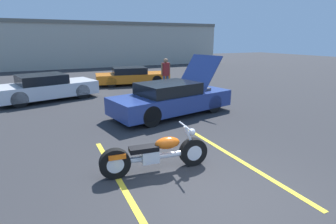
% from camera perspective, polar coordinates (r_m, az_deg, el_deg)
% --- Properties ---
extents(ground_plane, '(80.00, 80.00, 0.00)m').
position_cam_1_polar(ground_plane, '(4.93, 11.89, -18.53)').
color(ground_plane, '#2D2D30').
extents(parking_stripe_foreground, '(0.12, 4.58, 0.01)m').
position_cam_1_polar(parking_stripe_foreground, '(5.38, -10.12, -15.24)').
color(parking_stripe_foreground, yellow).
rests_on(parking_stripe_foreground, ground).
extents(parking_stripe_middle, '(0.12, 4.58, 0.01)m').
position_cam_1_polar(parking_stripe_middle, '(6.56, 14.37, -9.56)').
color(parking_stripe_middle, yellow).
rests_on(parking_stripe_middle, ground).
extents(far_building, '(32.00, 4.20, 4.40)m').
position_cam_1_polar(far_building, '(28.53, -20.99, 13.81)').
color(far_building, '#B2AD9E').
rests_on(far_building, ground).
extents(motorcycle, '(2.36, 0.70, 0.95)m').
position_cam_1_polar(motorcycle, '(5.61, -2.68, -9.16)').
color(motorcycle, black).
rests_on(motorcycle, ground).
extents(show_car_hood_open, '(4.84, 2.57, 2.13)m').
position_cam_1_polar(show_car_hood_open, '(9.75, 0.92, 2.97)').
color(show_car_hood_open, navy).
rests_on(show_car_hood_open, ground).
extents(parked_car_mid_row, '(4.63, 2.87, 1.19)m').
position_cam_1_polar(parked_car_mid_row, '(13.38, -25.03, 4.85)').
color(parked_car_mid_row, silver).
rests_on(parked_car_mid_row, ground).
extents(parked_car_right_row, '(4.62, 2.39, 1.06)m').
position_cam_1_polar(parked_car_right_row, '(16.59, -7.89, 7.76)').
color(parked_car_right_row, orange).
rests_on(parked_car_right_row, ground).
extents(spectator_by_show_car, '(0.52, 0.23, 1.76)m').
position_cam_1_polar(spectator_by_show_car, '(14.04, -0.51, 8.72)').
color(spectator_by_show_car, '#38476B').
rests_on(spectator_by_show_car, ground).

